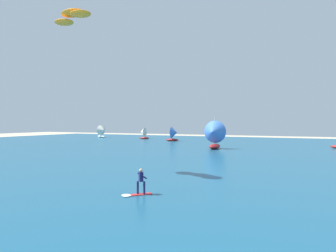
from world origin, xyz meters
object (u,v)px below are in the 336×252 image
kitesurfer (138,185)px  sailboat_near_shore (102,131)px  sailboat_trailing (174,134)px  kite (72,16)px  sailboat_far_right (214,134)px  sailboat_anchored_offshore (143,133)px

kitesurfer → sailboat_near_shore: (-47.91, 57.76, 1.34)m
sailboat_trailing → sailboat_near_shore: bearing=166.3°
sailboat_near_shore → sailboat_trailing: 27.73m
kite → sailboat_trailing: size_ratio=1.30×
sailboat_far_right → kitesurfer: bearing=-80.7°
sailboat_anchored_offshore → sailboat_far_right: sailboat_far_right is taller
kitesurfer → sailboat_anchored_offshore: (-32.78, 56.34, 1.03)m
kitesurfer → sailboat_anchored_offshore: sailboat_anchored_offshore is taller
sailboat_near_shore → sailboat_trailing: (26.94, -6.57, -0.14)m
kite → sailboat_far_right: (3.12, 30.53, -11.17)m
sailboat_anchored_offshore → sailboat_far_right: size_ratio=0.65×
sailboat_trailing → sailboat_far_right: bearing=-48.1°
kite → sailboat_trailing: bearing=104.4°
sailboat_trailing → sailboat_far_right: sailboat_far_right is taller
sailboat_trailing → sailboat_anchored_offshore: sailboat_trailing is taller
sailboat_far_right → sailboat_anchored_offshore: bearing=140.6°
kite → sailboat_anchored_offshore: size_ratio=1.44×
sailboat_anchored_offshore → sailboat_trailing: bearing=-23.6°
sailboat_anchored_offshore → sailboat_near_shore: bearing=174.7°
kitesurfer → sailboat_anchored_offshore: 65.19m
kitesurfer → sailboat_far_right: sailboat_far_right is taller
kite → sailboat_far_right: 32.65m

